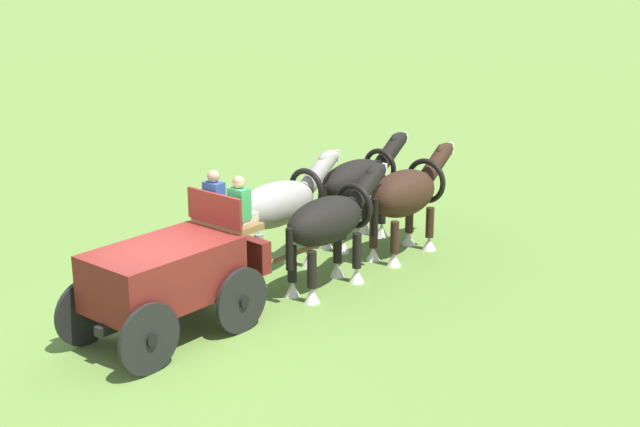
{
  "coord_description": "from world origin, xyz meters",
  "views": [
    {
      "loc": [
        -12.35,
        -6.52,
        6.38
      ],
      "look_at": [
        3.98,
        -1.52,
        1.2
      ],
      "focal_mm": 49.3,
      "sensor_mm": 36.0,
      "label": 1
    }
  ],
  "objects_px": {
    "draft_horse_rear_near": "(280,206)",
    "draft_horse_lead_off": "(407,194)",
    "show_wagon": "(171,272)",
    "draft_horse_lead_near": "(359,182)",
    "draft_horse_rear_off": "(330,222)"
  },
  "relations": [
    {
      "from": "draft_horse_rear_near",
      "to": "draft_horse_lead_near",
      "type": "distance_m",
      "value": 2.61
    },
    {
      "from": "draft_horse_rear_off",
      "to": "draft_horse_rear_near",
      "type": "bearing_deg",
      "value": 67.18
    },
    {
      "from": "show_wagon",
      "to": "draft_horse_rear_near",
      "type": "height_order",
      "value": "show_wagon"
    },
    {
      "from": "show_wagon",
      "to": "draft_horse_lead_near",
      "type": "relative_size",
      "value": 1.81
    },
    {
      "from": "draft_horse_rear_near",
      "to": "draft_horse_lead_near",
      "type": "relative_size",
      "value": 1.02
    },
    {
      "from": "show_wagon",
      "to": "draft_horse_rear_off",
      "type": "bearing_deg",
      "value": -33.61
    },
    {
      "from": "draft_horse_rear_off",
      "to": "draft_horse_lead_off",
      "type": "distance_m",
      "value": 2.59
    },
    {
      "from": "draft_horse_rear_off",
      "to": "draft_horse_lead_off",
      "type": "height_order",
      "value": "same"
    },
    {
      "from": "show_wagon",
      "to": "draft_horse_lead_near",
      "type": "distance_m",
      "value": 6.08
    },
    {
      "from": "show_wagon",
      "to": "draft_horse_lead_off",
      "type": "bearing_deg",
      "value": -29.05
    },
    {
      "from": "draft_horse_rear_near",
      "to": "draft_horse_lead_off",
      "type": "bearing_deg",
      "value": -49.56
    },
    {
      "from": "show_wagon",
      "to": "draft_horse_lead_off",
      "type": "relative_size",
      "value": 1.88
    },
    {
      "from": "show_wagon",
      "to": "draft_horse_lead_near",
      "type": "height_order",
      "value": "show_wagon"
    },
    {
      "from": "show_wagon",
      "to": "draft_horse_lead_off",
      "type": "distance_m",
      "value": 6.06
    },
    {
      "from": "draft_horse_rear_off",
      "to": "draft_horse_lead_off",
      "type": "bearing_deg",
      "value": -22.88
    }
  ]
}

